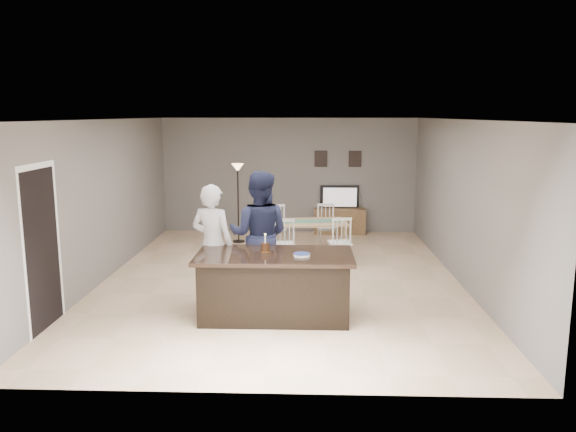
{
  "coord_description": "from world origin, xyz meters",
  "views": [
    {
      "loc": [
        0.45,
        -9.25,
        2.79
      ],
      "look_at": [
        0.13,
        -0.3,
        1.16
      ],
      "focal_mm": 35.0,
      "sensor_mm": 36.0,
      "label": 1
    }
  ],
  "objects_px": {
    "man": "(259,235)",
    "birthday_cake": "(265,247)",
    "dining_table": "(307,228)",
    "tv_console": "(339,221)",
    "woman": "(213,244)",
    "television": "(340,197)",
    "plate_stack": "(302,255)",
    "floor_lamp": "(238,182)",
    "kitchen_island": "(275,285)"
  },
  "relations": [
    {
      "from": "plate_stack",
      "to": "floor_lamp",
      "type": "height_order",
      "value": "floor_lamp"
    },
    {
      "from": "kitchen_island",
      "to": "plate_stack",
      "type": "height_order",
      "value": "plate_stack"
    },
    {
      "from": "television",
      "to": "woman",
      "type": "relative_size",
      "value": 0.51
    },
    {
      "from": "birthday_cake",
      "to": "television",
      "type": "bearing_deg",
      "value": 76.26
    },
    {
      "from": "tv_console",
      "to": "floor_lamp",
      "type": "relative_size",
      "value": 0.69
    },
    {
      "from": "birthday_cake",
      "to": "tv_console",
      "type": "bearing_deg",
      "value": 76.09
    },
    {
      "from": "kitchen_island",
      "to": "television",
      "type": "distance_m",
      "value": 5.78
    },
    {
      "from": "television",
      "to": "dining_table",
      "type": "height_order",
      "value": "television"
    },
    {
      "from": "dining_table",
      "to": "tv_console",
      "type": "bearing_deg",
      "value": 62.68
    },
    {
      "from": "birthday_cake",
      "to": "kitchen_island",
      "type": "bearing_deg",
      "value": -47.84
    },
    {
      "from": "television",
      "to": "man",
      "type": "bearing_deg",
      "value": 72.67
    },
    {
      "from": "television",
      "to": "dining_table",
      "type": "bearing_deg",
      "value": 71.59
    },
    {
      "from": "floor_lamp",
      "to": "television",
      "type": "bearing_deg",
      "value": 24.59
    },
    {
      "from": "dining_table",
      "to": "plate_stack",
      "type": "bearing_deg",
      "value": -99.37
    },
    {
      "from": "birthday_cake",
      "to": "floor_lamp",
      "type": "relative_size",
      "value": 0.15
    },
    {
      "from": "woman",
      "to": "man",
      "type": "height_order",
      "value": "man"
    },
    {
      "from": "birthday_cake",
      "to": "plate_stack",
      "type": "height_order",
      "value": "birthday_cake"
    },
    {
      "from": "man",
      "to": "plate_stack",
      "type": "xyz_separation_m",
      "value": [
        0.66,
        -0.98,
        -0.06
      ]
    },
    {
      "from": "kitchen_island",
      "to": "birthday_cake",
      "type": "height_order",
      "value": "birthday_cake"
    },
    {
      "from": "woman",
      "to": "birthday_cake",
      "type": "xyz_separation_m",
      "value": [
        0.81,
        -0.39,
        0.06
      ]
    },
    {
      "from": "plate_stack",
      "to": "woman",
      "type": "bearing_deg",
      "value": 153.48
    },
    {
      "from": "dining_table",
      "to": "kitchen_island",
      "type": "bearing_deg",
      "value": -105.76
    },
    {
      "from": "tv_console",
      "to": "plate_stack",
      "type": "distance_m",
      "value": 5.77
    },
    {
      "from": "kitchen_island",
      "to": "floor_lamp",
      "type": "bearing_deg",
      "value": 103.12
    },
    {
      "from": "woman",
      "to": "kitchen_island",
      "type": "bearing_deg",
      "value": 168.38
    },
    {
      "from": "tv_console",
      "to": "woman",
      "type": "relative_size",
      "value": 0.67
    },
    {
      "from": "tv_console",
      "to": "plate_stack",
      "type": "height_order",
      "value": "plate_stack"
    },
    {
      "from": "plate_stack",
      "to": "floor_lamp",
      "type": "distance_m",
      "value": 4.94
    },
    {
      "from": "kitchen_island",
      "to": "floor_lamp",
      "type": "height_order",
      "value": "floor_lamp"
    },
    {
      "from": "tv_console",
      "to": "television",
      "type": "relative_size",
      "value": 1.31
    },
    {
      "from": "woman",
      "to": "floor_lamp",
      "type": "height_order",
      "value": "woman"
    },
    {
      "from": "man",
      "to": "television",
      "type": "bearing_deg",
      "value": -99.75
    },
    {
      "from": "man",
      "to": "birthday_cake",
      "type": "relative_size",
      "value": 7.75
    },
    {
      "from": "dining_table",
      "to": "woman",
      "type": "bearing_deg",
      "value": -124.78
    },
    {
      "from": "television",
      "to": "floor_lamp",
      "type": "xyz_separation_m",
      "value": [
        -2.27,
        -1.04,
        0.48
      ]
    },
    {
      "from": "tv_console",
      "to": "man",
      "type": "xyz_separation_m",
      "value": [
        -1.49,
        -4.7,
        0.68
      ]
    },
    {
      "from": "woman",
      "to": "plate_stack",
      "type": "distance_m",
      "value": 1.48
    },
    {
      "from": "birthday_cake",
      "to": "plate_stack",
      "type": "xyz_separation_m",
      "value": [
        0.51,
        -0.27,
        -0.04
      ]
    },
    {
      "from": "kitchen_island",
      "to": "woman",
      "type": "height_order",
      "value": "woman"
    },
    {
      "from": "man",
      "to": "plate_stack",
      "type": "height_order",
      "value": "man"
    },
    {
      "from": "woman",
      "to": "birthday_cake",
      "type": "bearing_deg",
      "value": 172.47
    },
    {
      "from": "television",
      "to": "kitchen_island",
      "type": "bearing_deg",
      "value": 77.99
    },
    {
      "from": "woman",
      "to": "plate_stack",
      "type": "bearing_deg",
      "value": 171.93
    },
    {
      "from": "woman",
      "to": "dining_table",
      "type": "height_order",
      "value": "woman"
    },
    {
      "from": "plate_stack",
      "to": "kitchen_island",
      "type": "bearing_deg",
      "value": 163.57
    },
    {
      "from": "kitchen_island",
      "to": "woman",
      "type": "xyz_separation_m",
      "value": [
        -0.95,
        0.55,
        0.44
      ]
    },
    {
      "from": "plate_stack",
      "to": "floor_lamp",
      "type": "relative_size",
      "value": 0.13
    },
    {
      "from": "tv_console",
      "to": "woman",
      "type": "distance_m",
      "value": 5.49
    },
    {
      "from": "dining_table",
      "to": "floor_lamp",
      "type": "distance_m",
      "value": 2.1
    },
    {
      "from": "tv_console",
      "to": "floor_lamp",
      "type": "bearing_deg",
      "value": -156.88
    }
  ]
}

